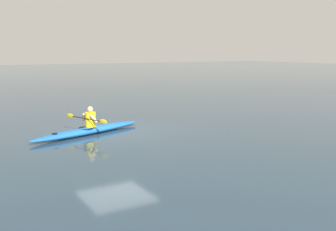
{
  "coord_description": "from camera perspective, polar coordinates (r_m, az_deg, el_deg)",
  "views": [
    {
      "loc": [
        5.54,
        13.09,
        2.96
      ],
      "look_at": [
        0.96,
        5.43,
        1.48
      ],
      "focal_mm": 41.42,
      "sensor_mm": 36.0,
      "label": 1
    }
  ],
  "objects": [
    {
      "name": "ground_plane",
      "position": [
        14.52,
        -7.78,
        -2.45
      ],
      "size": [
        160.0,
        160.0,
        0.0
      ],
      "primitive_type": "plane",
      "color": "#233847"
    },
    {
      "name": "kayak",
      "position": [
        14.32,
        -11.56,
        -2.19
      ],
      "size": [
        4.68,
        2.05,
        0.26
      ],
      "color": "#1959A5",
      "rests_on": "ground"
    },
    {
      "name": "kayaker",
      "position": [
        14.28,
        -11.4,
        -0.43
      ],
      "size": [
        0.76,
        2.2,
        0.75
      ],
      "color": "yellow",
      "rests_on": "kayak"
    }
  ]
}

